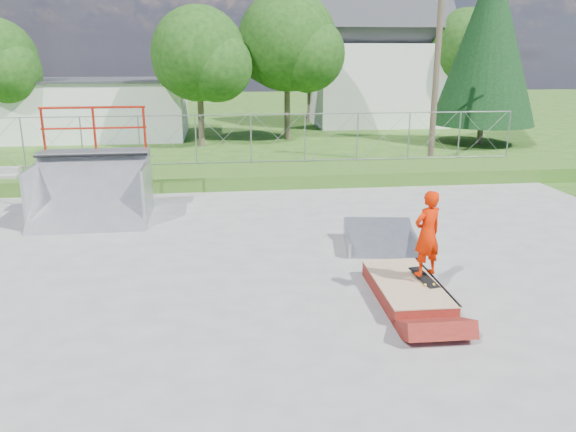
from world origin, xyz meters
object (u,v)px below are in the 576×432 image
grind_box (406,290)px  quarter_pipe (89,168)px  skater (427,237)px  flat_bank_ramp (380,239)px

grind_box → quarter_pipe: bearing=140.4°
grind_box → quarter_pipe: (-6.81, 5.88, 1.32)m
quarter_pipe → skater: quarter_pipe is taller
grind_box → flat_bank_ramp: flat_bank_ramp is taller
flat_bank_ramp → skater: bearing=-80.7°
flat_bank_ramp → skater: size_ratio=1.08×
quarter_pipe → skater: size_ratio=1.88×
quarter_pipe → flat_bank_ramp: 7.86m
grind_box → quarter_pipe: size_ratio=0.80×
grind_box → skater: (0.33, 0.01, 1.01)m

